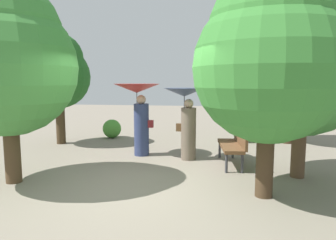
{
  "coord_description": "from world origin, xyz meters",
  "views": [
    {
      "loc": [
        1.3,
        -5.38,
        1.97
      ],
      "look_at": [
        0.0,
        3.06,
        0.91
      ],
      "focal_mm": 32.74,
      "sensor_mm": 36.0,
      "label": 1
    }
  ],
  "objects_px": {
    "park_bench": "(234,144)",
    "tree_mid_left": "(58,71)",
    "tree_mid_right": "(269,56)",
    "tree_far_back": "(303,64)",
    "person_right": "(186,111)",
    "tree_near_right": "(291,50)",
    "person_left": "(139,104)",
    "tree_near_left": "(6,57)"
  },
  "relations": [
    {
      "from": "tree_mid_left",
      "to": "tree_far_back",
      "type": "relative_size",
      "value": 0.94
    },
    {
      "from": "person_right",
      "to": "park_bench",
      "type": "relative_size",
      "value": 1.18
    },
    {
      "from": "park_bench",
      "to": "tree_mid_left",
      "type": "bearing_deg",
      "value": -113.81
    },
    {
      "from": "park_bench",
      "to": "tree_near_right",
      "type": "height_order",
      "value": "tree_near_right"
    },
    {
      "from": "tree_near_left",
      "to": "tree_mid_left",
      "type": "distance_m",
      "value": 3.87
    },
    {
      "from": "tree_far_back",
      "to": "tree_mid_left",
      "type": "bearing_deg",
      "value": 159.06
    },
    {
      "from": "tree_mid_right",
      "to": "tree_far_back",
      "type": "height_order",
      "value": "tree_mid_right"
    },
    {
      "from": "person_left",
      "to": "tree_near_right",
      "type": "distance_m",
      "value": 5.19
    },
    {
      "from": "tree_near_left",
      "to": "tree_mid_left",
      "type": "relative_size",
      "value": 1.12
    },
    {
      "from": "person_right",
      "to": "tree_mid_right",
      "type": "height_order",
      "value": "tree_mid_right"
    },
    {
      "from": "tree_near_right",
      "to": "tree_mid_right",
      "type": "bearing_deg",
      "value": -106.54
    },
    {
      "from": "person_left",
      "to": "park_bench",
      "type": "bearing_deg",
      "value": -100.75
    },
    {
      "from": "park_bench",
      "to": "tree_near_left",
      "type": "height_order",
      "value": "tree_near_left"
    },
    {
      "from": "person_left",
      "to": "tree_mid_right",
      "type": "relative_size",
      "value": 0.51
    },
    {
      "from": "person_right",
      "to": "tree_far_back",
      "type": "distance_m",
      "value": 2.9
    },
    {
      "from": "tree_near_right",
      "to": "tree_mid_right",
      "type": "xyz_separation_m",
      "value": [
        -1.48,
        -4.97,
        -0.58
      ]
    },
    {
      "from": "person_right",
      "to": "tree_mid_left",
      "type": "relative_size",
      "value": 0.52
    },
    {
      "from": "person_left",
      "to": "park_bench",
      "type": "xyz_separation_m",
      "value": [
        2.48,
        -0.63,
        -0.88
      ]
    },
    {
      "from": "person_left",
      "to": "tree_far_back",
      "type": "height_order",
      "value": "tree_far_back"
    },
    {
      "from": "tree_near_left",
      "to": "tree_mid_left",
      "type": "bearing_deg",
      "value": 104.58
    },
    {
      "from": "tree_near_left",
      "to": "tree_mid_left",
      "type": "height_order",
      "value": "tree_near_left"
    },
    {
      "from": "park_bench",
      "to": "tree_mid_left",
      "type": "relative_size",
      "value": 0.44
    },
    {
      "from": "person_right",
      "to": "tree_mid_right",
      "type": "xyz_separation_m",
      "value": [
        1.58,
        -2.37,
        1.16
      ]
    },
    {
      "from": "tree_near_right",
      "to": "park_bench",
      "type": "bearing_deg",
      "value": -122.34
    },
    {
      "from": "person_right",
      "to": "person_left",
      "type": "bearing_deg",
      "value": 82.17
    },
    {
      "from": "person_right",
      "to": "tree_mid_left",
      "type": "distance_m",
      "value": 4.53
    },
    {
      "from": "person_left",
      "to": "park_bench",
      "type": "relative_size",
      "value": 1.25
    },
    {
      "from": "park_bench",
      "to": "tree_far_back",
      "type": "xyz_separation_m",
      "value": [
        1.27,
        -0.76,
        1.81
      ]
    },
    {
      "from": "person_right",
      "to": "tree_mid_left",
      "type": "xyz_separation_m",
      "value": [
        -4.17,
        1.4,
        1.06
      ]
    },
    {
      "from": "tree_mid_left",
      "to": "tree_near_right",
      "type": "bearing_deg",
      "value": 9.43
    },
    {
      "from": "tree_near_right",
      "to": "tree_mid_right",
      "type": "relative_size",
      "value": 1.17
    },
    {
      "from": "person_right",
      "to": "tree_far_back",
      "type": "height_order",
      "value": "tree_far_back"
    },
    {
      "from": "person_right",
      "to": "tree_mid_right",
      "type": "distance_m",
      "value": 3.08
    },
    {
      "from": "person_left",
      "to": "tree_mid_right",
      "type": "distance_m",
      "value": 4.03
    },
    {
      "from": "tree_near_left",
      "to": "tree_far_back",
      "type": "distance_m",
      "value": 5.77
    },
    {
      "from": "park_bench",
      "to": "tree_mid_left",
      "type": "distance_m",
      "value": 5.91
    },
    {
      "from": "tree_near_left",
      "to": "tree_mid_right",
      "type": "distance_m",
      "value": 4.78
    },
    {
      "from": "tree_near_right",
      "to": "tree_far_back",
      "type": "distance_m",
      "value": 3.84
    },
    {
      "from": "person_left",
      "to": "tree_near_right",
      "type": "xyz_separation_m",
      "value": [
        4.36,
        2.34,
        1.59
      ]
    },
    {
      "from": "person_left",
      "to": "tree_mid_left",
      "type": "distance_m",
      "value": 3.22
    },
    {
      "from": "park_bench",
      "to": "tree_near_left",
      "type": "distance_m",
      "value": 5.17
    },
    {
      "from": "tree_near_left",
      "to": "tree_near_right",
      "type": "height_order",
      "value": "tree_near_right"
    }
  ]
}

